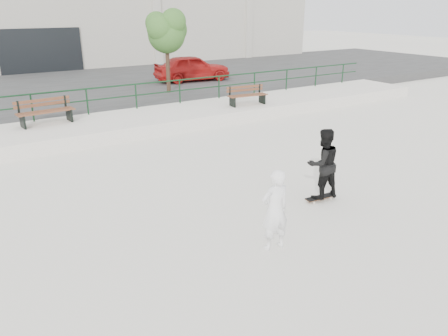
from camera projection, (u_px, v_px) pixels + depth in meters
ground at (289, 233)px, 9.16m from camera, size 120.00×120.00×0.00m
ledge at (126, 124)px, 16.58m from camera, size 30.00×3.00×0.50m
parking_strip at (69, 90)px, 23.30m from camera, size 60.00×14.00×0.50m
railing at (112, 93)px, 17.26m from camera, size 28.00×0.06×1.03m
commercial_building at (14, 5)px, 32.85m from camera, size 44.20×16.33×8.00m
bench_left at (45, 112)px, 15.50m from camera, size 2.01×0.76×0.90m
bench_right at (247, 95)px, 18.59m from camera, size 1.79×0.69×0.80m
tree at (167, 30)px, 20.45m from camera, size 2.20×1.95×3.90m
red_car at (192, 68)px, 24.50m from camera, size 4.40×2.21×1.44m
skateboard at (320, 197)px, 10.67m from camera, size 0.79×0.26×0.09m
standing_skater at (323, 164)px, 10.37m from camera, size 0.93×0.78×1.72m
seated_skater at (275, 210)px, 8.30m from camera, size 0.63×0.44×1.64m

